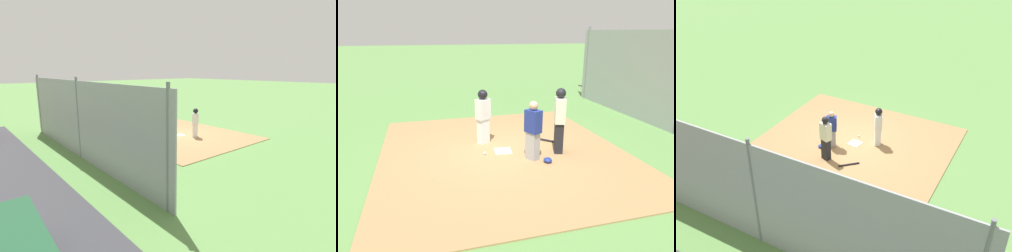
% 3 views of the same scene
% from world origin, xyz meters
% --- Properties ---
extents(ground_plane, '(140.00, 140.00, 0.00)m').
position_xyz_m(ground_plane, '(0.00, 0.00, 0.00)').
color(ground_plane, '#5B8947').
extents(dirt_infield, '(7.20, 6.40, 0.03)m').
position_xyz_m(dirt_infield, '(0.00, 0.00, 0.01)').
color(dirt_infield, '#9E774C').
rests_on(dirt_infield, ground_plane).
extents(home_plate, '(0.49, 0.49, 0.02)m').
position_xyz_m(home_plate, '(0.00, 0.00, 0.04)').
color(home_plate, white).
rests_on(home_plate, dirt_infield).
extents(catcher, '(0.46, 0.40, 1.51)m').
position_xyz_m(catcher, '(-0.69, -0.59, 0.80)').
color(catcher, '#9E9EA3').
rests_on(catcher, dirt_infield).
extents(umpire, '(0.44, 0.37, 1.74)m').
position_xyz_m(umpire, '(-0.45, -1.41, 0.95)').
color(umpire, black).
rests_on(umpire, dirt_infield).
extents(runner, '(0.42, 0.46, 1.57)m').
position_xyz_m(runner, '(0.78, 0.37, 0.91)').
color(runner, silver).
rests_on(runner, dirt_infield).
extents(baseball_bat, '(0.60, 0.58, 0.06)m').
position_xyz_m(baseball_bat, '(0.48, -1.39, 0.06)').
color(baseball_bat, black).
rests_on(baseball_bat, dirt_infield).
extents(catcher_mask, '(0.24, 0.20, 0.12)m').
position_xyz_m(catcher_mask, '(-1.00, -0.89, 0.09)').
color(catcher_mask, navy).
rests_on(catcher_mask, dirt_infield).
extents(baseball, '(0.07, 0.07, 0.07)m').
position_xyz_m(baseball, '(-0.09, 0.52, 0.07)').
color(baseball, white).
rests_on(baseball, dirt_infield).
extents(backstop_fence, '(12.00, 0.10, 3.35)m').
position_xyz_m(backstop_fence, '(0.00, -5.69, 1.60)').
color(backstop_fence, '#93999E').
rests_on(backstop_fence, ground_plane).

